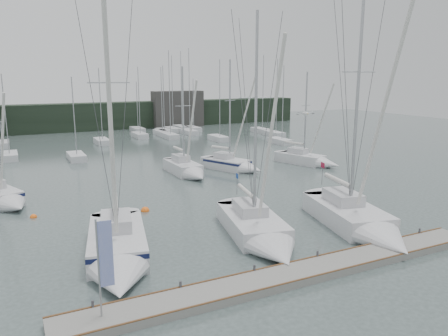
{
  "coord_description": "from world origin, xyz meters",
  "views": [
    {
      "loc": [
        -12.56,
        -21.75,
        10.13
      ],
      "look_at": [
        0.79,
        5.0,
        3.72
      ],
      "focal_mm": 35.0,
      "sensor_mm": 36.0,
      "label": 1
    }
  ],
  "objects_px": {
    "sailboat_mid_d": "(236,165)",
    "buoy_c": "(34,217)",
    "sailboat_near_right": "(363,225)",
    "sailboat_mid_e": "(312,161)",
    "buoy_a": "(145,211)",
    "sailboat_near_center": "(263,235)",
    "sailboat_mid_a": "(3,199)",
    "sailboat_mid_c": "(188,170)",
    "dock_banner": "(103,259)",
    "sailboat_near_left": "(118,254)"
  },
  "relations": [
    {
      "from": "sailboat_near_left",
      "to": "sailboat_mid_a",
      "type": "relative_size",
      "value": 1.51
    },
    {
      "from": "sailboat_near_left",
      "to": "buoy_a",
      "type": "xyz_separation_m",
      "value": [
        4.07,
        8.72,
        -0.65
      ]
    },
    {
      "from": "sailboat_mid_a",
      "to": "sailboat_mid_c",
      "type": "distance_m",
      "value": 17.26
    },
    {
      "from": "sailboat_mid_a",
      "to": "dock_banner",
      "type": "xyz_separation_m",
      "value": [
        3.78,
        -20.48,
        2.29
      ]
    },
    {
      "from": "sailboat_near_left",
      "to": "sailboat_mid_e",
      "type": "relative_size",
      "value": 1.46
    },
    {
      "from": "sailboat_near_left",
      "to": "sailboat_near_right",
      "type": "distance_m",
      "value": 15.52
    },
    {
      "from": "sailboat_mid_a",
      "to": "sailboat_mid_d",
      "type": "distance_m",
      "value": 22.75
    },
    {
      "from": "sailboat_near_right",
      "to": "sailboat_mid_e",
      "type": "bearing_deg",
      "value": 73.89
    },
    {
      "from": "sailboat_near_right",
      "to": "sailboat_mid_a",
      "type": "relative_size",
      "value": 1.61
    },
    {
      "from": "buoy_c",
      "to": "dock_banner",
      "type": "relative_size",
      "value": 0.12
    },
    {
      "from": "sailboat_mid_a",
      "to": "sailboat_mid_d",
      "type": "height_order",
      "value": "sailboat_mid_d"
    },
    {
      "from": "sailboat_near_left",
      "to": "buoy_c",
      "type": "relative_size",
      "value": 32.91
    },
    {
      "from": "sailboat_near_right",
      "to": "dock_banner",
      "type": "relative_size",
      "value": 4.17
    },
    {
      "from": "sailboat_near_center",
      "to": "sailboat_near_right",
      "type": "xyz_separation_m",
      "value": [
        6.74,
        -1.45,
        0.08
      ]
    },
    {
      "from": "sailboat_mid_e",
      "to": "buoy_a",
      "type": "relative_size",
      "value": 17.09
    },
    {
      "from": "sailboat_mid_c",
      "to": "dock_banner",
      "type": "bearing_deg",
      "value": -120.07
    },
    {
      "from": "sailboat_near_center",
      "to": "sailboat_mid_e",
      "type": "bearing_deg",
      "value": 57.92
    },
    {
      "from": "sailboat_near_right",
      "to": "sailboat_mid_e",
      "type": "xyz_separation_m",
      "value": [
        10.73,
        19.25,
        -0.1
      ]
    },
    {
      "from": "sailboat_mid_e",
      "to": "buoy_a",
      "type": "bearing_deg",
      "value": -178.62
    },
    {
      "from": "sailboat_mid_c",
      "to": "buoy_a",
      "type": "bearing_deg",
      "value": -128.74
    },
    {
      "from": "sailboat_near_left",
      "to": "sailboat_mid_c",
      "type": "xyz_separation_m",
      "value": [
        11.41,
        18.23,
        -0.08
      ]
    },
    {
      "from": "sailboat_mid_e",
      "to": "buoy_c",
      "type": "relative_size",
      "value": 22.47
    },
    {
      "from": "buoy_c",
      "to": "sailboat_near_left",
      "type": "bearing_deg",
      "value": -71.61
    },
    {
      "from": "sailboat_mid_c",
      "to": "sailboat_mid_d",
      "type": "height_order",
      "value": "sailboat_mid_d"
    },
    {
      "from": "sailboat_near_center",
      "to": "dock_banner",
      "type": "relative_size",
      "value": 3.57
    },
    {
      "from": "buoy_a",
      "to": "dock_banner",
      "type": "xyz_separation_m",
      "value": [
        -5.82,
        -14.24,
        2.87
      ]
    },
    {
      "from": "buoy_a",
      "to": "buoy_c",
      "type": "relative_size",
      "value": 1.31
    },
    {
      "from": "sailboat_near_left",
      "to": "sailboat_mid_d",
      "type": "distance_m",
      "value": 24.91
    },
    {
      "from": "sailboat_near_right",
      "to": "sailboat_mid_d",
      "type": "bearing_deg",
      "value": 98.48
    },
    {
      "from": "dock_banner",
      "to": "sailboat_near_right",
      "type": "bearing_deg",
      "value": 14.64
    },
    {
      "from": "sailboat_near_center",
      "to": "dock_banner",
      "type": "xyz_separation_m",
      "value": [
        -10.36,
        -4.64,
        2.32
      ]
    },
    {
      "from": "sailboat_near_center",
      "to": "buoy_c",
      "type": "relative_size",
      "value": 29.97
    },
    {
      "from": "sailboat_near_left",
      "to": "buoy_c",
      "type": "distance_m",
      "value": 11.46
    },
    {
      "from": "sailboat_near_right",
      "to": "buoy_a",
      "type": "xyz_separation_m",
      "value": [
        -11.28,
        11.05,
        -0.63
      ]
    },
    {
      "from": "sailboat_mid_d",
      "to": "buoy_c",
      "type": "relative_size",
      "value": 25.01
    },
    {
      "from": "sailboat_near_center",
      "to": "buoy_c",
      "type": "distance_m",
      "value": 16.95
    },
    {
      "from": "sailboat_near_left",
      "to": "sailboat_mid_d",
      "type": "relative_size",
      "value": 1.32
    },
    {
      "from": "sailboat_near_right",
      "to": "dock_banner",
      "type": "xyz_separation_m",
      "value": [
        -17.1,
        -3.19,
        2.24
      ]
    },
    {
      "from": "sailboat_near_right",
      "to": "dock_banner",
      "type": "distance_m",
      "value": 17.54
    },
    {
      "from": "sailboat_mid_c",
      "to": "buoy_c",
      "type": "distance_m",
      "value": 16.74
    },
    {
      "from": "sailboat_near_right",
      "to": "sailboat_mid_d",
      "type": "height_order",
      "value": "sailboat_near_right"
    },
    {
      "from": "sailboat_mid_c",
      "to": "sailboat_mid_e",
      "type": "bearing_deg",
      "value": -6.14
    },
    {
      "from": "sailboat_mid_a",
      "to": "dock_banner",
      "type": "bearing_deg",
      "value": -101.05
    },
    {
      "from": "buoy_a",
      "to": "buoy_c",
      "type": "distance_m",
      "value": 7.98
    },
    {
      "from": "buoy_a",
      "to": "sailboat_near_right",
      "type": "bearing_deg",
      "value": -44.41
    },
    {
      "from": "sailboat_mid_e",
      "to": "buoy_a",
      "type": "xyz_separation_m",
      "value": [
        -22.01,
        -8.21,
        -0.53
      ]
    },
    {
      "from": "sailboat_mid_c",
      "to": "dock_banner",
      "type": "height_order",
      "value": "sailboat_mid_c"
    },
    {
      "from": "buoy_c",
      "to": "sailboat_near_center",
      "type": "bearing_deg",
      "value": -43.83
    },
    {
      "from": "buoy_c",
      "to": "dock_banner",
      "type": "xyz_separation_m",
      "value": [
        1.86,
        -16.38,
        2.87
      ]
    },
    {
      "from": "sailboat_near_right",
      "to": "sailboat_mid_d",
      "type": "relative_size",
      "value": 1.4
    }
  ]
}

